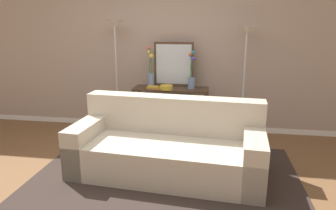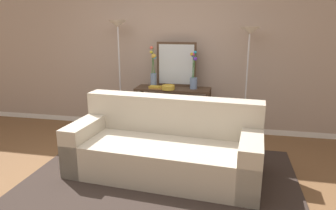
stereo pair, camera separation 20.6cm
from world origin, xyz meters
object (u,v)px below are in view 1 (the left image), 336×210
book_stack (154,87)px  floor_lamp_right (246,52)px  wall_mirror (174,64)px  vase_short_flowers (191,76)px  console_table (171,103)px  book_row_under_console (154,131)px  couch (168,148)px  vase_tall_flowers (151,72)px  floor_lamp_left (115,46)px  fruit_bowl (166,87)px

book_stack → floor_lamp_right: bearing=6.2°
wall_mirror → vase_short_flowers: bearing=-26.6°
console_table → book_row_under_console: 0.56m
floor_lamp_right → couch: bearing=-126.4°
wall_mirror → vase_tall_flowers: size_ratio=1.09×
couch → floor_lamp_left: 1.99m
couch → book_stack: (-0.40, 1.14, 0.50)m
floor_lamp_right → book_stack: size_ratio=8.04×
console_table → fruit_bowl: fruit_bowl is taller
console_table → vase_short_flowers: 0.54m
wall_mirror → book_stack: 0.50m
floor_lamp_left → fruit_bowl: 1.04m
floor_lamp_left → fruit_bowl: floor_lamp_left is taller
wall_mirror → book_row_under_console: (-0.30, -0.16, -1.07)m
vase_short_flowers → floor_lamp_left: bearing=178.5°
book_row_under_console → fruit_bowl: bearing=-28.6°
book_stack → book_row_under_console: 0.75m
vase_tall_flowers → book_row_under_console: vase_tall_flowers is taller
floor_lamp_right → book_stack: 1.46m
book_row_under_console → vase_short_flowers: bearing=1.6°
wall_mirror → vase_tall_flowers: 0.38m
vase_tall_flowers → console_table: bearing=-3.9°
fruit_bowl → floor_lamp_right: bearing=8.6°
floor_lamp_left → book_stack: bearing=-13.0°
fruit_bowl → wall_mirror: bearing=76.5°
floor_lamp_left → wall_mirror: floor_lamp_left is taller
couch → vase_short_flowers: vase_short_flowers is taller
wall_mirror → fruit_bowl: bearing=-103.5°
floor_lamp_left → book_stack: size_ratio=8.48×
console_table → floor_lamp_right: (1.10, 0.05, 0.80)m
floor_lamp_left → fruit_bowl: size_ratio=8.92×
couch → wall_mirror: bearing=95.4°
vase_short_flowers → couch: bearing=-97.3°
floor_lamp_right → book_row_under_console: 1.89m
console_table → book_row_under_console: size_ratio=2.93×
fruit_bowl → console_table: bearing=68.6°
couch → console_table: bearing=97.1°
console_table → fruit_bowl: (-0.05, -0.13, 0.28)m
floor_lamp_left → book_row_under_console: 1.49m
vase_short_flowers → book_row_under_console: size_ratio=1.45×
wall_mirror → console_table: bearing=-97.1°
vase_tall_flowers → book_stack: 0.26m
wall_mirror → book_row_under_console: wall_mirror is taller
floor_lamp_right → wall_mirror: size_ratio=2.47×
book_stack → floor_lamp_left: bearing=167.0°
fruit_bowl → floor_lamp_left: bearing=168.2°
floor_lamp_right → wall_mirror: bearing=173.9°
vase_tall_flowers → book_row_under_console: 0.97m
floor_lamp_left → wall_mirror: size_ratio=2.61×
console_table → floor_lamp_right: bearing=2.5°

